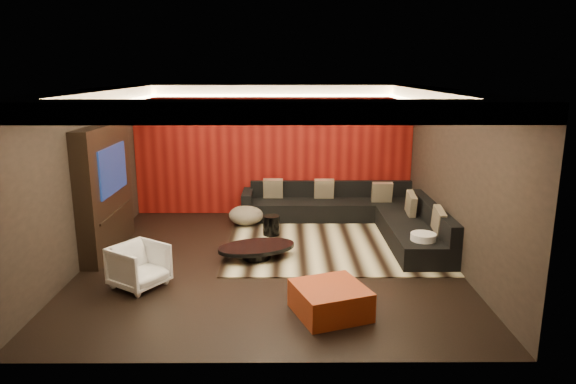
{
  "coord_description": "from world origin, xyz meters",
  "views": [
    {
      "loc": [
        0.25,
        -8.0,
        3.11
      ],
      "look_at": [
        0.3,
        0.6,
        1.05
      ],
      "focal_mm": 32.0,
      "sensor_mm": 36.0,
      "label": 1
    }
  ],
  "objects_px": {
    "drum_stool": "(271,225)",
    "coffee_table": "(257,252)",
    "orange_ottoman": "(330,300)",
    "armchair": "(139,266)",
    "sectional_sofa": "(359,215)",
    "white_side_table": "(423,248)"
  },
  "relations": [
    {
      "from": "white_side_table",
      "to": "orange_ottoman",
      "type": "distance_m",
      "value": 2.44
    },
    {
      "from": "white_side_table",
      "to": "sectional_sofa",
      "type": "distance_m",
      "value": 2.08
    },
    {
      "from": "drum_stool",
      "to": "orange_ottoman",
      "type": "height_order",
      "value": "drum_stool"
    },
    {
      "from": "sectional_sofa",
      "to": "armchair",
      "type": "bearing_deg",
      "value": -141.84
    },
    {
      "from": "sectional_sofa",
      "to": "white_side_table",
      "type": "bearing_deg",
      "value": -68.42
    },
    {
      "from": "drum_stool",
      "to": "coffee_table",
      "type": "bearing_deg",
      "value": -99.83
    },
    {
      "from": "orange_ottoman",
      "to": "armchair",
      "type": "bearing_deg",
      "value": 162.09
    },
    {
      "from": "orange_ottoman",
      "to": "sectional_sofa",
      "type": "distance_m",
      "value": 3.82
    },
    {
      "from": "coffee_table",
      "to": "drum_stool",
      "type": "xyz_separation_m",
      "value": [
        0.21,
        1.24,
        0.08
      ]
    },
    {
      "from": "white_side_table",
      "to": "orange_ottoman",
      "type": "relative_size",
      "value": 0.6
    },
    {
      "from": "white_side_table",
      "to": "armchair",
      "type": "height_order",
      "value": "armchair"
    },
    {
      "from": "drum_stool",
      "to": "armchair",
      "type": "height_order",
      "value": "armchair"
    },
    {
      "from": "white_side_table",
      "to": "sectional_sofa",
      "type": "bearing_deg",
      "value": 111.58
    },
    {
      "from": "orange_ottoman",
      "to": "armchair",
      "type": "distance_m",
      "value": 2.85
    },
    {
      "from": "drum_stool",
      "to": "orange_ottoman",
      "type": "xyz_separation_m",
      "value": [
        0.85,
        -3.23,
        -0.02
      ]
    },
    {
      "from": "coffee_table",
      "to": "sectional_sofa",
      "type": "relative_size",
      "value": 0.36
    },
    {
      "from": "white_side_table",
      "to": "armchair",
      "type": "distance_m",
      "value": 4.47
    },
    {
      "from": "coffee_table",
      "to": "drum_stool",
      "type": "distance_m",
      "value": 1.26
    },
    {
      "from": "coffee_table",
      "to": "sectional_sofa",
      "type": "bearing_deg",
      "value": 41.26
    },
    {
      "from": "drum_stool",
      "to": "orange_ottoman",
      "type": "relative_size",
      "value": 0.44
    },
    {
      "from": "coffee_table",
      "to": "orange_ottoman",
      "type": "distance_m",
      "value": 2.26
    },
    {
      "from": "drum_stool",
      "to": "sectional_sofa",
      "type": "xyz_separation_m",
      "value": [
        1.75,
        0.48,
        0.05
      ]
    }
  ]
}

